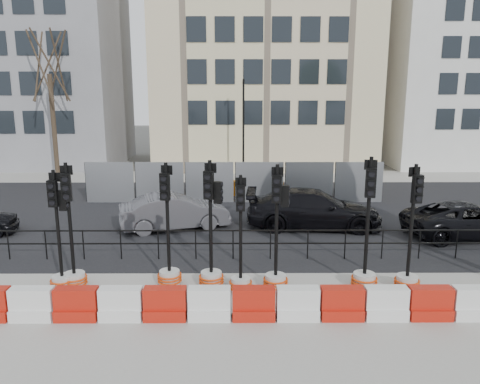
{
  "coord_description": "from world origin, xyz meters",
  "views": [
    {
      "loc": [
        0.15,
        -13.08,
        5.36
      ],
      "look_at": [
        0.23,
        3.0,
        1.85
      ],
      "focal_mm": 35.0,
      "sensor_mm": 36.0,
      "label": 1
    }
  ],
  "objects_px": {
    "traffic_signal_a": "(73,263)",
    "traffic_signal_d": "(211,258)",
    "traffic_signal_h": "(408,266)",
    "car_c": "(313,209)"
  },
  "relations": [
    {
      "from": "traffic_signal_h",
      "to": "car_c",
      "type": "distance_m",
      "value": 6.19
    },
    {
      "from": "traffic_signal_h",
      "to": "traffic_signal_a",
      "type": "bearing_deg",
      "value": 166.98
    },
    {
      "from": "traffic_signal_a",
      "to": "traffic_signal_d",
      "type": "height_order",
      "value": "traffic_signal_d"
    },
    {
      "from": "traffic_signal_a",
      "to": "traffic_signal_h",
      "type": "relative_size",
      "value": 1.0
    },
    {
      "from": "traffic_signal_a",
      "to": "car_c",
      "type": "bearing_deg",
      "value": 28.18
    },
    {
      "from": "traffic_signal_h",
      "to": "car_c",
      "type": "xyz_separation_m",
      "value": [
        -1.62,
        5.98,
        0.05
      ]
    },
    {
      "from": "traffic_signal_a",
      "to": "traffic_signal_d",
      "type": "distance_m",
      "value": 3.79
    },
    {
      "from": "traffic_signal_d",
      "to": "car_c",
      "type": "xyz_separation_m",
      "value": [
        3.72,
        5.69,
        -0.08
      ]
    },
    {
      "from": "traffic_signal_d",
      "to": "traffic_signal_h",
      "type": "relative_size",
      "value": 1.02
    },
    {
      "from": "traffic_signal_a",
      "to": "traffic_signal_d",
      "type": "relative_size",
      "value": 0.99
    }
  ]
}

